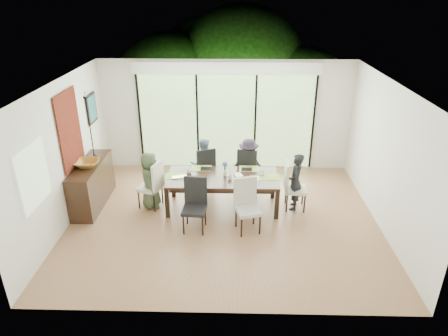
{
  "coord_description": "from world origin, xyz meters",
  "views": [
    {
      "loc": [
        0.18,
        -6.78,
        4.24
      ],
      "look_at": [
        0.0,
        0.25,
        1.0
      ],
      "focal_mm": 32.0,
      "sensor_mm": 36.0,
      "label": 1
    }
  ],
  "objects_px": {
    "chair_far_left": "(204,167)",
    "person_far_right": "(248,165)",
    "cup_a": "(189,171)",
    "bowl": "(87,163)",
    "vase": "(225,173)",
    "chair_near_left": "(194,206)",
    "chair_near_right": "(248,207)",
    "person_left_end": "(150,180)",
    "sideboard": "(92,184)",
    "person_far_left": "(203,164)",
    "table_top": "(222,178)",
    "cup_c": "(262,173)",
    "chair_left_end": "(150,184)",
    "cup_b": "(230,177)",
    "person_right_end": "(295,182)",
    "chair_right_end": "(296,186)",
    "laptop": "(180,178)",
    "chair_far_right": "(248,168)"
  },
  "relations": [
    {
      "from": "person_left_end",
      "to": "person_right_end",
      "type": "distance_m",
      "value": 2.96
    },
    {
      "from": "cup_b",
      "to": "sideboard",
      "type": "height_order",
      "value": "sideboard"
    },
    {
      "from": "person_left_end",
      "to": "vase",
      "type": "relative_size",
      "value": 10.75
    },
    {
      "from": "chair_near_right",
      "to": "cup_a",
      "type": "distance_m",
      "value": 1.59
    },
    {
      "from": "chair_far_left",
      "to": "bowl",
      "type": "relative_size",
      "value": 2.12
    },
    {
      "from": "laptop",
      "to": "cup_a",
      "type": "height_order",
      "value": "cup_a"
    },
    {
      "from": "chair_near_right",
      "to": "sideboard",
      "type": "bearing_deg",
      "value": 147.5
    },
    {
      "from": "person_far_left",
      "to": "cup_b",
      "type": "height_order",
      "value": "person_far_left"
    },
    {
      "from": "chair_right_end",
      "to": "bowl",
      "type": "relative_size",
      "value": 2.12
    },
    {
      "from": "chair_near_left",
      "to": "person_right_end",
      "type": "distance_m",
      "value": 2.16
    },
    {
      "from": "cup_b",
      "to": "laptop",
      "type": "bearing_deg",
      "value": 180.0
    },
    {
      "from": "table_top",
      "to": "chair_left_end",
      "type": "bearing_deg",
      "value": 180.0
    },
    {
      "from": "vase",
      "to": "chair_near_right",
      "type": "bearing_deg",
      "value": -63.94
    },
    {
      "from": "person_left_end",
      "to": "sideboard",
      "type": "relative_size",
      "value": 0.74
    },
    {
      "from": "sideboard",
      "to": "chair_near_right",
      "type": "bearing_deg",
      "value": -16.28
    },
    {
      "from": "person_left_end",
      "to": "person_far_left",
      "type": "bearing_deg",
      "value": -60.63
    },
    {
      "from": "chair_far_left",
      "to": "person_far_right",
      "type": "height_order",
      "value": "person_far_right"
    },
    {
      "from": "chair_near_left",
      "to": "laptop",
      "type": "distance_m",
      "value": 0.87
    },
    {
      "from": "cup_c",
      "to": "sideboard",
      "type": "bearing_deg",
      "value": -179.53
    },
    {
      "from": "chair_near_right",
      "to": "cup_a",
      "type": "height_order",
      "value": "chair_near_right"
    },
    {
      "from": "chair_near_left",
      "to": "cup_c",
      "type": "relative_size",
      "value": 8.87
    },
    {
      "from": "table_top",
      "to": "vase",
      "type": "distance_m",
      "value": 0.11
    },
    {
      "from": "laptop",
      "to": "cup_c",
      "type": "height_order",
      "value": "cup_c"
    },
    {
      "from": "cup_a",
      "to": "bowl",
      "type": "height_order",
      "value": "bowl"
    },
    {
      "from": "bowl",
      "to": "chair_near_left",
      "type": "bearing_deg",
      "value": -20.73
    },
    {
      "from": "vase",
      "to": "table_top",
      "type": "bearing_deg",
      "value": -135.0
    },
    {
      "from": "table_top",
      "to": "chair_far_left",
      "type": "xyz_separation_m",
      "value": [
        -0.45,
        0.85,
        -0.16
      ]
    },
    {
      "from": "person_left_end",
      "to": "person_far_left",
      "type": "xyz_separation_m",
      "value": [
        1.03,
        0.83,
        0.0
      ]
    },
    {
      "from": "sideboard",
      "to": "vase",
      "type": "bearing_deg",
      "value": -0.44
    },
    {
      "from": "cup_c",
      "to": "bowl",
      "type": "relative_size",
      "value": 0.24
    },
    {
      "from": "person_right_end",
      "to": "chair_far_left",
      "type": "bearing_deg",
      "value": -104.1
    },
    {
      "from": "chair_far_right",
      "to": "chair_left_end",
      "type": "bearing_deg",
      "value": 33.72
    },
    {
      "from": "bowl",
      "to": "cup_b",
      "type": "bearing_deg",
      "value": -1.42
    },
    {
      "from": "table_top",
      "to": "chair_near_right",
      "type": "relative_size",
      "value": 2.18
    },
    {
      "from": "cup_b",
      "to": "cup_c",
      "type": "distance_m",
      "value": 0.68
    },
    {
      "from": "person_far_right",
      "to": "laptop",
      "type": "height_order",
      "value": "person_far_right"
    },
    {
      "from": "chair_far_right",
      "to": "chair_near_left",
      "type": "bearing_deg",
      "value": 69.8
    },
    {
      "from": "chair_far_left",
      "to": "laptop",
      "type": "xyz_separation_m",
      "value": [
        -0.4,
        -0.95,
        0.2
      ]
    },
    {
      "from": "chair_left_end",
      "to": "cup_b",
      "type": "xyz_separation_m",
      "value": [
        1.65,
        -0.1,
        0.23
      ]
    },
    {
      "from": "chair_far_left",
      "to": "cup_c",
      "type": "height_order",
      "value": "chair_far_left"
    },
    {
      "from": "vase",
      "to": "cup_a",
      "type": "height_order",
      "value": "vase"
    },
    {
      "from": "cup_c",
      "to": "sideboard",
      "type": "distance_m",
      "value": 3.54
    },
    {
      "from": "chair_near_right",
      "to": "person_far_left",
      "type": "xyz_separation_m",
      "value": [
        -0.95,
        1.7,
        0.09
      ]
    },
    {
      "from": "chair_left_end",
      "to": "chair_far_left",
      "type": "bearing_deg",
      "value": 146.88
    },
    {
      "from": "chair_near_right",
      "to": "person_far_right",
      "type": "height_order",
      "value": "person_far_right"
    },
    {
      "from": "vase",
      "to": "chair_near_left",
      "type": "bearing_deg",
      "value": -120.87
    },
    {
      "from": "chair_left_end",
      "to": "person_left_end",
      "type": "bearing_deg",
      "value": 107.89
    },
    {
      "from": "chair_right_end",
      "to": "sideboard",
      "type": "distance_m",
      "value": 4.22
    },
    {
      "from": "person_right_end",
      "to": "sideboard",
      "type": "relative_size",
      "value": 0.74
    },
    {
      "from": "chair_left_end",
      "to": "person_far_right",
      "type": "bearing_deg",
      "value": 129.93
    }
  ]
}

